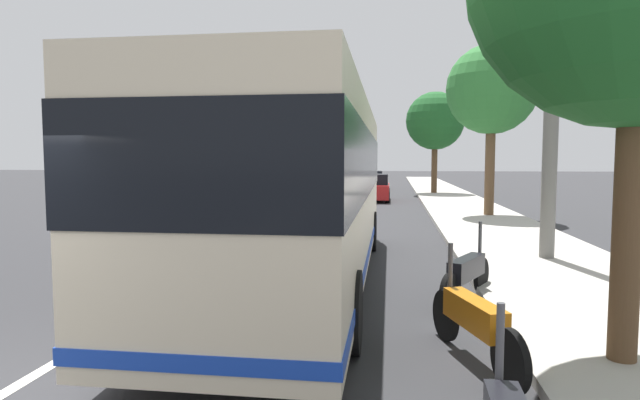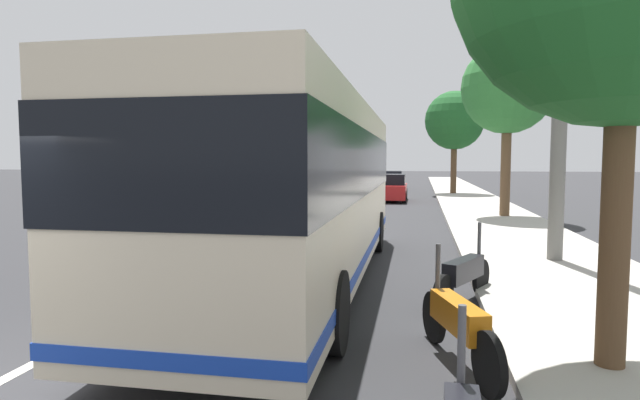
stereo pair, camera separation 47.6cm
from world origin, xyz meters
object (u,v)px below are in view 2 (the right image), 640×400
Objects in this scene: car_far_distant at (391,180)px; car_ahead_same_lane at (390,188)px; coach_bus at (302,183)px; roadside_tree_mid_block at (508,89)px; motorcycle_angled at (464,275)px; motorcycle_mid_row at (458,324)px; roadside_tree_far_block at (455,121)px; utility_pole at (561,86)px.

car_ahead_same_lane is at bearing 178.89° from car_far_distant.
roadside_tree_mid_block is (11.68, -5.40, 3.16)m from coach_bus.
coach_bus is 5.75× the size of motorcycle_angled.
roadside_tree_mid_block reaches higher than motorcycle_mid_row.
motorcycle_angled is 27.12m from roadside_tree_far_block.
motorcycle_mid_row is at bearing -179.62° from car_far_distant.
coach_bus is at bearing 17.38° from motorcycle_mid_row.
roadside_tree_mid_block is 0.88× the size of utility_pole.
car_ahead_same_lane reaches higher than motorcycle_mid_row.
car_far_distant is at bearing -14.12° from motorcycle_mid_row.
car_ahead_same_lane is (23.47, 2.15, 0.24)m from motorcycle_mid_row.
utility_pole is (-9.21, 0.34, -1.16)m from roadside_tree_mid_block.
car_far_distant is (12.84, 0.66, -0.01)m from car_ahead_same_lane.
roadside_tree_mid_block is at bearing -2.10° from utility_pole.
coach_bus is 13.25m from roadside_tree_mid_block.
motorcycle_mid_row is 29.73m from roadside_tree_far_block.
utility_pole is (-30.24, -5.27, 3.17)m from car_far_distant.
utility_pole reaches higher than motorcycle_angled.
car_ahead_same_lane is 18.27m from utility_pole.
utility_pole reaches higher than car_ahead_same_lane.
motorcycle_mid_row is at bearing -159.04° from motorcycle_angled.
coach_bus reaches higher than motorcycle_angled.
car_far_distant reaches higher than motorcycle_mid_row.
roadside_tree_far_block is (5.88, -3.82, 4.17)m from car_ahead_same_lane.
motorcycle_angled is 0.28× the size of roadside_tree_mid_block.
motorcycle_angled is 5.31m from utility_pole.
motorcycle_angled is 0.28× the size of roadside_tree_far_block.
roadside_tree_far_block reaches higher than motorcycle_mid_row.
coach_bus is at bearing 170.57° from roadside_tree_far_block.
utility_pole is at bearing -174.17° from car_far_distant.
car_far_distant is (33.67, 3.08, 0.24)m from motorcycle_angled.
utility_pole reaches higher than roadside_tree_far_block.
motorcycle_mid_row is at bearing 169.63° from roadside_tree_mid_block.
car_far_distant is at bearing 14.92° from roadside_tree_mid_block.
car_ahead_same_lane is 0.61× the size of roadside_tree_far_block.
motorcycle_mid_row is 0.31× the size of roadside_tree_far_block.
roadside_tree_mid_block is 9.29m from utility_pole.
roadside_tree_mid_block is (-21.03, -5.60, 4.33)m from car_far_distant.
coach_bus is 5.32× the size of motorcycle_mid_row.
motorcycle_mid_row is at bearing 157.96° from utility_pole.
motorcycle_angled is (2.63, -0.27, -0.01)m from motorcycle_mid_row.
roadside_tree_far_block is at bearing 4.57° from roadside_tree_mid_block.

